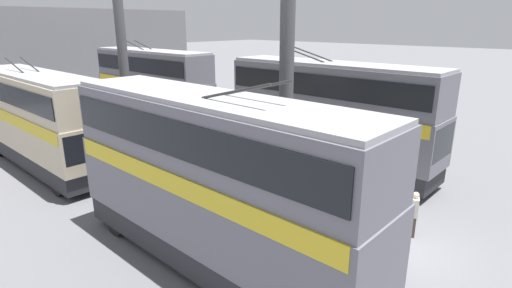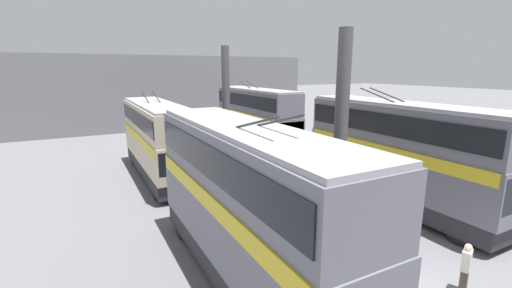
{
  "view_description": "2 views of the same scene",
  "coord_description": "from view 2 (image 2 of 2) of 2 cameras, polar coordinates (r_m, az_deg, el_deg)",
  "views": [
    {
      "loc": [
        -4.41,
        11.76,
        7.1
      ],
      "look_at": [
        7.76,
        -1.46,
        1.62
      ],
      "focal_mm": 28.0,
      "sensor_mm": 36.0,
      "label": 1
    },
    {
      "loc": [
        -5.44,
        9.28,
        6.9
      ],
      "look_at": [
        9.8,
        1.23,
        3.11
      ],
      "focal_mm": 24.0,
      "sensor_mm": 36.0,
      "label": 2
    }
  ],
  "objects": [
    {
      "name": "depot_back_wall",
      "position": [
        40.84,
        -14.79,
        8.21
      ],
      "size": [
        0.5,
        36.0,
        8.41
      ],
      "color": "slate",
      "rests_on": "ground_plane"
    },
    {
      "name": "bus_right_far",
      "position": [
        22.79,
        -16.1,
        1.4
      ],
      "size": [
        10.89,
        2.54,
        5.42
      ],
      "color": "black",
      "rests_on": "ground_plane"
    },
    {
      "name": "bus_right_near",
      "position": [
        10.9,
        -1.79,
        -8.65
      ],
      "size": [
        10.6,
        2.54,
        5.85
      ],
      "color": "black",
      "rests_on": "ground_plane"
    },
    {
      "name": "person_aisle_foreground",
      "position": [
        13.07,
        31.55,
        -17.05
      ],
      "size": [
        0.38,
        0.48,
        1.64
      ],
      "rotation": [
        0.0,
        0.0,
        3.53
      ],
      "color": "#473D33",
      "rests_on": "ground_plane"
    },
    {
      "name": "bus_left_near",
      "position": [
        18.53,
        22.76,
        -0.65
      ],
      "size": [
        10.95,
        2.54,
        5.92
      ],
      "color": "black",
      "rests_on": "ground_plane"
    },
    {
      "name": "oil_drum",
      "position": [
        13.13,
        10.64,
        -17.14
      ],
      "size": [
        0.57,
        0.57,
        0.94
      ],
      "color": "#424C56",
      "rests_on": "ground_plane"
    },
    {
      "name": "bus_left_far",
      "position": [
        30.51,
        -0.03,
        4.99
      ],
      "size": [
        11.45,
        2.54,
        5.84
      ],
      "color": "black",
      "rests_on": "ground_plane"
    },
    {
      "name": "person_aisle_midway",
      "position": [
        19.97,
        1.32,
        -5.02
      ],
      "size": [
        0.41,
        0.48,
        1.73
      ],
      "rotation": [
        0.0,
        0.0,
        3.62
      ],
      "color": "#473D33",
      "rests_on": "ground_plane"
    },
    {
      "name": "support_column_far",
      "position": [
        24.08,
        -5.0,
        5.66
      ],
      "size": [
        0.99,
        0.99,
        8.43
      ],
      "color": "#4C4C51",
      "rests_on": "ground_plane"
    },
    {
      "name": "support_column_near",
      "position": [
        14.15,
        13.86,
        0.6
      ],
      "size": [
        0.99,
        0.99,
        8.43
      ],
      "color": "#4C4C51",
      "rests_on": "ground_plane"
    }
  ]
}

